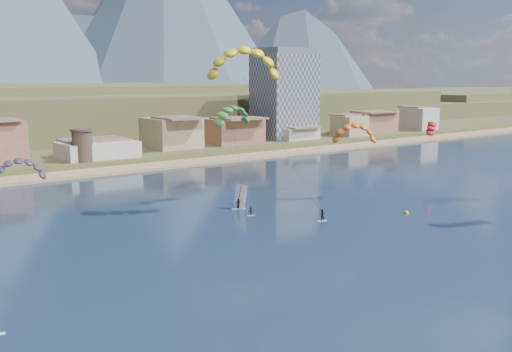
# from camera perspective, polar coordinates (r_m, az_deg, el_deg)

# --- Properties ---
(ground) EXTENTS (2400.00, 2400.00, 0.00)m
(ground) POSITION_cam_1_polar(r_m,az_deg,el_deg) (62.17, 18.53, -13.21)
(ground) COLOR black
(ground) RESTS_ON ground
(beach) EXTENTS (2200.00, 12.00, 0.90)m
(beach) POSITION_cam_1_polar(r_m,az_deg,el_deg) (147.68, -17.53, 0.18)
(beach) COLOR tan
(beach) RESTS_ON ground
(foothills) EXTENTS (940.00, 210.00, 18.00)m
(foothills) POSITION_cam_1_polar(r_m,az_deg,el_deg) (273.75, -22.14, 6.01)
(foothills) COLOR brown
(foothills) RESTS_ON ground
(apartment_tower) EXTENTS (20.00, 16.00, 32.00)m
(apartment_tower) POSITION_cam_1_polar(r_m,az_deg,el_deg) (207.85, 2.85, 8.15)
(apartment_tower) COLOR gray
(apartment_tower) RESTS_ON ground
(watchtower) EXTENTS (5.82, 5.82, 8.60)m
(watchtower) POSITION_cam_1_polar(r_m,az_deg,el_deg) (155.98, -16.90, 2.98)
(watchtower) COLOR #47382D
(watchtower) RESTS_ON ground
(kitesurfer_yellow) EXTENTS (13.99, 20.00, 31.39)m
(kitesurfer_yellow) POSITION_cam_1_polar(r_m,az_deg,el_deg) (100.81, -1.22, 11.64)
(kitesurfer_yellow) COLOR silver
(kitesurfer_yellow) RESTS_ON ground
(kitesurfer_green) EXTENTS (9.63, 14.77, 20.84)m
(kitesurfer_green) POSITION_cam_1_polar(r_m,az_deg,el_deg) (109.36, -2.38, 6.29)
(kitesurfer_green) COLOR silver
(kitesurfer_green) RESTS_ON ground
(distant_kite_dark) EXTENTS (8.56, 6.40, 13.81)m
(distant_kite_dark) POSITION_cam_1_polar(r_m,az_deg,el_deg) (94.28, -22.54, 0.98)
(distant_kite_dark) COLOR #262626
(distant_kite_dark) RESTS_ON ground
(distant_kite_orange) EXTENTS (9.26, 8.15, 16.83)m
(distant_kite_orange) POSITION_cam_1_polar(r_m,az_deg,el_deg) (113.98, 9.79, 4.58)
(distant_kite_orange) COLOR #262626
(distant_kite_orange) RESTS_ON ground
(distant_kite_red) EXTENTS (7.84, 7.45, 14.42)m
(distant_kite_red) POSITION_cam_1_polar(r_m,az_deg,el_deg) (154.80, 16.96, 4.79)
(distant_kite_red) COLOR #262626
(distant_kite_red) RESTS_ON ground
(windsurfer) EXTENTS (2.69, 2.83, 4.41)m
(windsurfer) POSITION_cam_1_polar(r_m,az_deg,el_deg) (104.74, -1.68, -2.53)
(windsurfer) COLOR silver
(windsurfer) RESTS_ON ground
(buoy) EXTENTS (0.77, 0.77, 0.77)m
(buoy) POSITION_cam_1_polar(r_m,az_deg,el_deg) (104.93, 14.75, -3.54)
(buoy) COLOR yellow
(buoy) RESTS_ON ground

